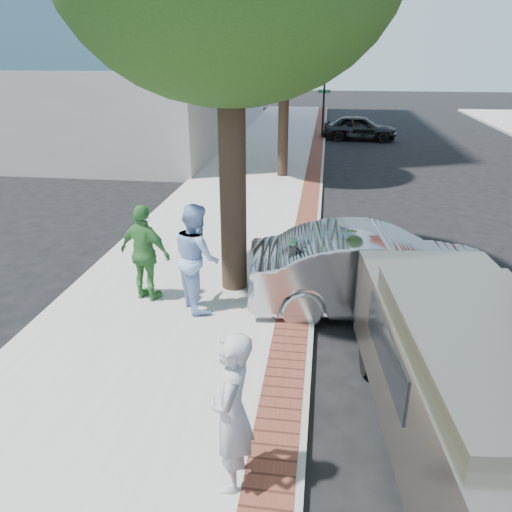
% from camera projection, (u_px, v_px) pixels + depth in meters
% --- Properties ---
extents(ground, '(120.00, 120.00, 0.00)m').
position_uv_depth(ground, '(249.00, 342.00, 8.68)').
color(ground, black).
rests_on(ground, ground).
extents(sidewalk, '(5.00, 60.00, 0.15)m').
position_uv_depth(sidewalk, '(241.00, 205.00, 16.17)').
color(sidewalk, '#9E9991').
rests_on(sidewalk, ground).
extents(brick_strip, '(0.60, 60.00, 0.01)m').
position_uv_depth(brick_strip, '(309.00, 205.00, 15.86)').
color(brick_strip, brown).
rests_on(brick_strip, sidewalk).
extents(curb, '(0.10, 60.00, 0.15)m').
position_uv_depth(curb, '(320.00, 208.00, 15.85)').
color(curb, gray).
rests_on(curb, ground).
extents(office_base, '(18.20, 22.20, 4.00)m').
position_uv_depth(office_base, '(89.00, 100.00, 29.71)').
color(office_base, gray).
rests_on(office_base, ground).
extents(signal_near, '(0.70, 0.15, 3.80)m').
position_uv_depth(signal_near, '(324.00, 98.00, 27.85)').
color(signal_near, black).
rests_on(signal_near, ground).
extents(tree_far, '(4.80, 4.80, 7.14)m').
position_uv_depth(tree_far, '(285.00, 32.00, 17.71)').
color(tree_far, black).
rests_on(tree_far, sidewalk).
extents(parking_meter, '(0.12, 0.32, 1.47)m').
position_uv_depth(parking_meter, '(293.00, 261.00, 8.94)').
color(parking_meter, gray).
rests_on(parking_meter, sidewalk).
extents(person_gray, '(0.47, 0.71, 1.91)m').
position_uv_depth(person_gray, '(232.00, 413.00, 5.35)').
color(person_gray, '#A7A6AB').
rests_on(person_gray, sidewalk).
extents(person_officer, '(1.18, 1.25, 2.03)m').
position_uv_depth(person_officer, '(196.00, 257.00, 9.23)').
color(person_officer, '#95B2E6').
rests_on(person_officer, sidewalk).
extents(person_green, '(1.21, 0.80, 1.92)m').
position_uv_depth(person_green, '(145.00, 253.00, 9.55)').
color(person_green, '#3D823B').
rests_on(person_green, sidewalk).
extents(sedan_silver, '(5.09, 2.31, 1.62)m').
position_uv_depth(sedan_silver, '(378.00, 272.00, 9.49)').
color(sedan_silver, '#B1B3B9').
rests_on(sedan_silver, ground).
extents(bg_car, '(4.17, 1.93, 1.38)m').
position_uv_depth(bg_car, '(360.00, 128.00, 27.98)').
color(bg_car, black).
rests_on(bg_car, ground).
extents(van, '(2.47, 5.31, 1.90)m').
position_uv_depth(van, '(466.00, 374.00, 6.10)').
color(van, gray).
rests_on(van, ground).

